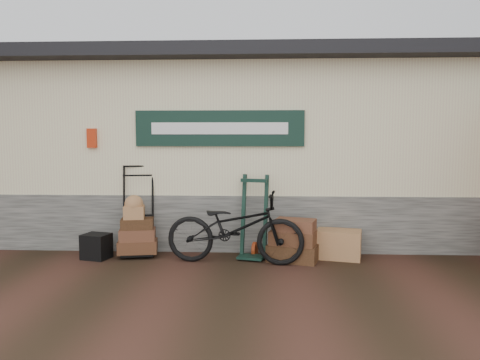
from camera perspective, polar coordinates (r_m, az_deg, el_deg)
name	(u,v)px	position (r m, az deg, el deg)	size (l,w,h in m)	color
ground	(235,270)	(6.51, -0.56, -10.96)	(80.00, 80.00, 0.00)	black
station_building	(243,147)	(8.99, 0.41, 3.99)	(14.40, 4.10, 3.20)	#4C4C47
porter_trolley	(138,209)	(7.41, -12.33, -3.52)	(0.70, 0.53, 1.41)	black
green_barrow	(254,217)	(7.03, 1.68, -4.51)	(0.45, 0.38, 1.25)	black
suitcase_stack	(293,240)	(6.96, 6.48, -7.24)	(0.71, 0.45, 0.63)	#362111
wicker_hamper	(339,244)	(7.24, 11.93, -7.66)	(0.65, 0.43, 0.43)	#97653C
black_trunk	(96,246)	(7.39, -17.11, -7.73)	(0.37, 0.32, 0.37)	black
bicycle	(235,224)	(6.73, -0.62, -5.36)	(1.99, 0.69, 1.16)	black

